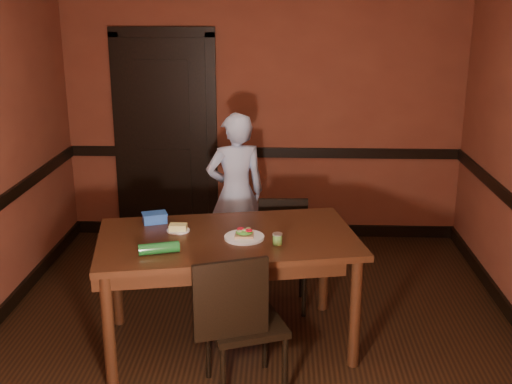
# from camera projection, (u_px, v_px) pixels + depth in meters

# --- Properties ---
(floor) EXTENTS (4.00, 4.50, 0.01)m
(floor) POSITION_uv_depth(u_px,v_px,m) (254.00, 343.00, 4.69)
(floor) COLOR black
(floor) RESTS_ON ground
(wall_back) EXTENTS (4.00, 0.02, 2.70)m
(wall_back) POSITION_uv_depth(u_px,v_px,m) (264.00, 109.00, 6.45)
(wall_back) COLOR brown
(wall_back) RESTS_ON ground
(wall_front) EXTENTS (4.00, 0.02, 2.70)m
(wall_front) POSITION_uv_depth(u_px,v_px,m) (225.00, 332.00, 2.15)
(wall_front) COLOR brown
(wall_front) RESTS_ON ground
(dado_back) EXTENTS (4.00, 0.03, 0.10)m
(dado_back) POSITION_uv_depth(u_px,v_px,m) (263.00, 152.00, 6.56)
(dado_back) COLOR black
(dado_back) RESTS_ON ground
(baseboard_back) EXTENTS (4.00, 0.03, 0.12)m
(baseboard_back) POSITION_uv_depth(u_px,v_px,m) (263.00, 229.00, 6.81)
(baseboard_back) COLOR black
(baseboard_back) RESTS_ON ground
(door) EXTENTS (1.05, 0.07, 2.20)m
(door) POSITION_uv_depth(u_px,v_px,m) (165.00, 134.00, 6.53)
(door) COLOR black
(door) RESTS_ON ground
(dining_table) EXTENTS (1.94, 1.32, 0.84)m
(dining_table) POSITION_uv_depth(u_px,v_px,m) (228.00, 291.00, 4.57)
(dining_table) COLOR black
(dining_table) RESTS_ON floor
(chair_far) EXTENTS (0.42, 0.42, 0.86)m
(chair_far) POSITION_uv_depth(u_px,v_px,m) (282.00, 257.00, 5.13)
(chair_far) COLOR black
(chair_far) RESTS_ON floor
(chair_near) EXTENTS (0.58, 0.58, 0.97)m
(chair_near) POSITION_uv_depth(u_px,v_px,m) (245.00, 321.00, 4.01)
(chair_near) COLOR black
(chair_near) RESTS_ON floor
(person) EXTENTS (0.62, 0.50, 1.47)m
(person) POSITION_uv_depth(u_px,v_px,m) (236.00, 193.00, 5.76)
(person) COLOR #B6CAF3
(person) RESTS_ON floor
(sandwich_plate) EXTENTS (0.28, 0.28, 0.07)m
(sandwich_plate) POSITION_uv_depth(u_px,v_px,m) (244.00, 236.00, 4.40)
(sandwich_plate) COLOR white
(sandwich_plate) RESTS_ON dining_table
(sauce_jar) EXTENTS (0.07, 0.07, 0.08)m
(sauce_jar) POSITION_uv_depth(u_px,v_px,m) (277.00, 239.00, 4.29)
(sauce_jar) COLOR #58913C
(sauce_jar) RESTS_ON dining_table
(cheese_saucer) EXTENTS (0.16, 0.16, 0.05)m
(cheese_saucer) POSITION_uv_depth(u_px,v_px,m) (178.00, 228.00, 4.54)
(cheese_saucer) COLOR white
(cheese_saucer) RESTS_ON dining_table
(food_tub) EXTENTS (0.21, 0.17, 0.07)m
(food_tub) POSITION_uv_depth(u_px,v_px,m) (155.00, 218.00, 4.71)
(food_tub) COLOR #2754B4
(food_tub) RESTS_ON dining_table
(wrapped_veg) EXTENTS (0.27, 0.15, 0.07)m
(wrapped_veg) POSITION_uv_depth(u_px,v_px,m) (159.00, 248.00, 4.14)
(wrapped_veg) COLOR #124819
(wrapped_veg) RESTS_ON dining_table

